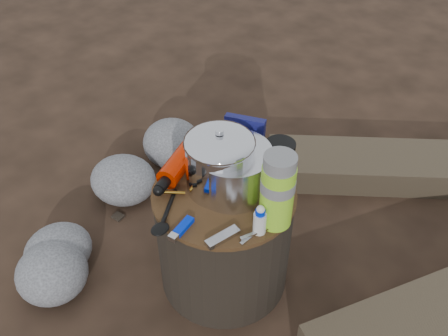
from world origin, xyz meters
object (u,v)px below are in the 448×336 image
Objects in this scene: fuel_bottle at (182,160)px; travel_mug at (279,161)px; stump at (224,237)px; thermos at (277,191)px; camping_pot at (220,161)px.

fuel_bottle is 0.29m from travel_mug.
travel_mug is at bearing 14.17° from fuel_bottle.
stump is 0.35m from thermos.
camping_pot is at bearing 155.76° from stump.
fuel_bottle is (-0.17, 0.00, 0.23)m from stump.
camping_pot is (-0.02, 0.01, 0.29)m from stump.
thermos reaches higher than stump.
fuel_bottle is 1.21× the size of thermos.
stump is 0.29m from camping_pot.
camping_pot reaches higher than travel_mug.
camping_pot is 0.20m from thermos.
stump is 0.28m from fuel_bottle.
fuel_bottle is at bearing -176.68° from camping_pot.
travel_mug is at bearing 122.14° from thermos.
camping_pot is 0.18m from travel_mug.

